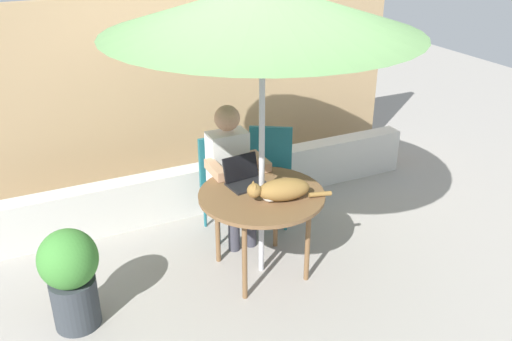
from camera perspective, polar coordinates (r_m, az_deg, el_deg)
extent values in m
plane|color=gray|center=(4.63, 0.54, -10.21)|extent=(14.00, 14.00, 0.00)
cube|color=tan|center=(5.80, -7.82, 8.11)|extent=(4.95, 0.08, 1.98)
cube|color=beige|center=(5.42, -4.83, -1.66)|extent=(4.46, 0.20, 0.47)
cylinder|color=brown|center=(4.26, 0.58, -2.53)|extent=(0.98, 0.98, 0.03)
cylinder|color=brown|center=(4.75, 2.06, -4.29)|extent=(0.04, 0.04, 0.69)
cylinder|color=brown|center=(4.56, -4.01, -5.74)|extent=(0.04, 0.04, 0.69)
cylinder|color=brown|center=(4.14, -1.18, -9.27)|extent=(0.04, 0.04, 0.69)
cylinder|color=brown|center=(4.35, 5.37, -7.48)|extent=(0.04, 0.04, 0.69)
cylinder|color=#B7B7BC|center=(4.11, 0.60, 1.70)|extent=(0.04, 0.04, 2.09)
cone|color=#4C723F|center=(3.80, 0.68, 16.50)|extent=(2.20, 2.20, 0.33)
sphere|color=#B7B7BC|center=(3.80, 0.68, 16.70)|extent=(0.06, 0.06, 0.06)
cube|color=#1E606B|center=(4.93, -2.87, -2.05)|extent=(0.40, 0.40, 0.04)
cube|color=#1E606B|center=(4.98, -3.74, 1.25)|extent=(0.40, 0.04, 0.44)
cylinder|color=#1E606B|center=(5.23, -1.83, -3.04)|extent=(0.03, 0.03, 0.41)
cylinder|color=#1E606B|center=(5.12, -5.32, -3.81)|extent=(0.03, 0.03, 0.41)
cylinder|color=#1E606B|center=(4.85, -3.89, -5.60)|extent=(0.03, 0.03, 0.41)
cylinder|color=#1E606B|center=(4.96, -0.24, -4.74)|extent=(0.03, 0.03, 0.41)
cube|color=#1E606B|center=(5.11, 1.36, -0.98)|extent=(0.55, 0.55, 0.04)
cube|color=#1E606B|center=(5.17, 1.53, 2.27)|extent=(0.36, 0.24, 0.44)
cylinder|color=#1E606B|center=(5.35, 3.28, -2.36)|extent=(0.03, 0.03, 0.41)
cylinder|color=#1E606B|center=(5.37, -0.34, -2.20)|extent=(0.03, 0.03, 0.41)
cylinder|color=#1E606B|center=(5.08, -0.73, -3.99)|extent=(0.03, 0.03, 0.41)
cylinder|color=#1E606B|center=(5.05, 3.11, -4.16)|extent=(0.03, 0.03, 0.41)
cube|color=white|center=(4.80, -2.95, 1.00)|extent=(0.34, 0.20, 0.54)
sphere|color=tan|center=(4.64, -3.01, 5.45)|extent=(0.22, 0.22, 0.22)
cube|color=#383842|center=(4.75, -3.08, -2.27)|extent=(0.12, 0.30, 0.12)
cylinder|color=#383842|center=(4.76, -2.30, -5.92)|extent=(0.10, 0.10, 0.44)
cube|color=#383842|center=(4.80, -1.32, -1.89)|extent=(0.12, 0.30, 0.12)
cylinder|color=#383842|center=(4.82, -0.55, -5.49)|extent=(0.10, 0.10, 0.44)
cube|color=tan|center=(4.53, -4.21, 0.07)|extent=(0.08, 0.32, 0.08)
cube|color=tan|center=(4.67, 0.35, 0.98)|extent=(0.08, 0.32, 0.08)
cube|color=black|center=(4.36, -0.89, -1.48)|extent=(0.32, 0.25, 0.02)
cube|color=black|center=(4.39, -1.60, 0.30)|extent=(0.30, 0.09, 0.20)
cube|color=black|center=(4.40, -1.66, 0.34)|extent=(0.30, 0.09, 0.20)
ellipsoid|color=olive|center=(4.12, 2.89, -1.98)|extent=(0.43, 0.27, 0.17)
sphere|color=olive|center=(4.06, -0.18, -2.09)|extent=(0.11, 0.11, 0.11)
ellipsoid|color=white|center=(4.11, 1.41, -2.62)|extent=(0.14, 0.14, 0.09)
cylinder|color=olive|center=(4.21, 6.65, -2.44)|extent=(0.18, 0.07, 0.04)
cone|color=olive|center=(4.06, -0.28, -1.27)|extent=(0.04, 0.04, 0.03)
cone|color=olive|center=(4.01, -0.08, -1.65)|extent=(0.04, 0.04, 0.03)
cylinder|color=#33383D|center=(4.20, -18.18, -12.83)|extent=(0.32, 0.32, 0.37)
ellipsoid|color=#3D7F33|center=(3.99, -18.89, -8.67)|extent=(0.41, 0.41, 0.42)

